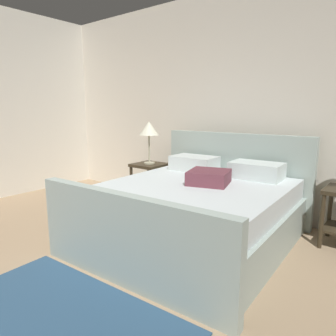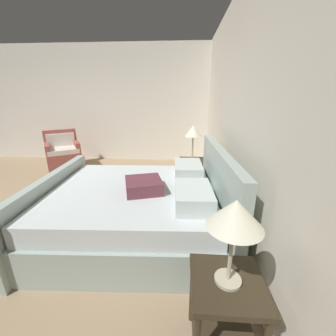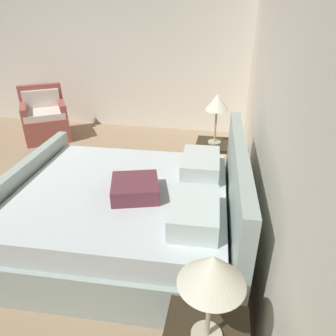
{
  "view_description": "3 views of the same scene",
  "coord_description": "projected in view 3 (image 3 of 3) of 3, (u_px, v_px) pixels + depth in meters",
  "views": [
    {
      "loc": [
        2.1,
        -0.55,
        1.39
      ],
      "look_at": [
        0.05,
        2.05,
        0.76
      ],
      "focal_mm": 33.25,
      "sensor_mm": 36.0,
      "label": 1
    },
    {
      "loc": [
        2.68,
        2.62,
        1.65
      ],
      "look_at": [
        -0.02,
        2.44,
        0.74
      ],
      "focal_mm": 22.53,
      "sensor_mm": 36.0,
      "label": 2
    },
    {
      "loc": [
        2.68,
        2.91,
        2.07
      ],
      "look_at": [
        0.35,
        2.46,
        0.84
      ],
      "focal_mm": 32.89,
      "sensor_mm": 36.0,
      "label": 3
    }
  ],
  "objects": [
    {
      "name": "wall_back",
      "position": [
        277.0,
        94.0,
        2.55
      ],
      "size": [
        5.97,
        0.12,
        2.9
      ],
      "primitive_type": "cube",
      "color": "silver",
      "rests_on": "ground"
    },
    {
      "name": "wall_side_left",
      "position": [
        72.0,
        47.0,
        5.71
      ],
      "size": [
        0.12,
        6.64,
        2.9
      ],
      "primitive_type": "cube",
      "color": "silver",
      "rests_on": "ground"
    },
    {
      "name": "bed",
      "position": [
        129.0,
        213.0,
        2.93
      ],
      "size": [
        2.01,
        2.21,
        1.09
      ],
      "color": "#A0B2AA",
      "rests_on": "ground"
    },
    {
      "name": "table_lamp_right",
      "position": [
        212.0,
        273.0,
        1.35
      ],
      "size": [
        0.31,
        0.31,
        0.54
      ],
      "color": "#B7B293",
      "rests_on": "nightstand_right"
    },
    {
      "name": "nightstand_left",
      "position": [
        213.0,
        157.0,
        3.89
      ],
      "size": [
        0.44,
        0.44,
        0.6
      ],
      "color": "#33291A",
      "rests_on": "ground"
    },
    {
      "name": "table_lamp_left",
      "position": [
        217.0,
        104.0,
        3.58
      ],
      "size": [
        0.28,
        0.28,
        0.61
      ],
      "color": "#B7B293",
      "rests_on": "nightstand_left"
    },
    {
      "name": "armchair",
      "position": [
        45.0,
        119.0,
        5.42
      ],
      "size": [
        1.01,
        1.0,
        0.9
      ],
      "color": "#A05047",
      "rests_on": "ground"
    }
  ]
}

